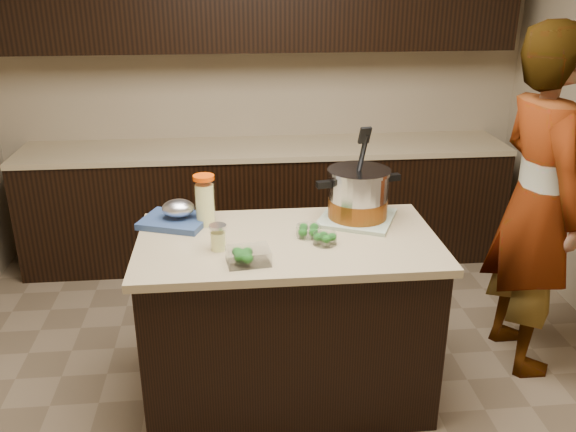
# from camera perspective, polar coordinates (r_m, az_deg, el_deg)

# --- Properties ---
(ground_plane) EXTENTS (4.00, 4.00, 0.00)m
(ground_plane) POSITION_cam_1_polar(r_m,az_deg,el_deg) (3.42, 0.00, -16.05)
(ground_plane) COLOR brown
(ground_plane) RESTS_ON ground
(room_shell) EXTENTS (4.04, 4.04, 2.72)m
(room_shell) POSITION_cam_1_polar(r_m,az_deg,el_deg) (2.72, 0.00, 13.69)
(room_shell) COLOR tan
(room_shell) RESTS_ON ground
(back_cabinets) EXTENTS (3.60, 0.63, 2.33)m
(back_cabinets) POSITION_cam_1_polar(r_m,az_deg,el_deg) (4.58, -2.14, 7.20)
(back_cabinets) COLOR black
(back_cabinets) RESTS_ON ground
(island) EXTENTS (1.46, 0.81, 0.90)m
(island) POSITION_cam_1_polar(r_m,az_deg,el_deg) (3.16, 0.00, -9.58)
(island) COLOR black
(island) RESTS_ON ground
(dish_towel) EXTENTS (0.48, 0.48, 0.02)m
(dish_towel) POSITION_cam_1_polar(r_m,az_deg,el_deg) (3.20, 6.48, -0.18)
(dish_towel) COLOR #5E8056
(dish_towel) RESTS_ON island
(stock_pot) EXTENTS (0.45, 0.38, 0.46)m
(stock_pot) POSITION_cam_1_polar(r_m,az_deg,el_deg) (3.15, 6.57, 1.80)
(stock_pot) COLOR #B7B7BC
(stock_pot) RESTS_ON dish_towel
(lemonade_pitcher) EXTENTS (0.11, 0.11, 0.26)m
(lemonade_pitcher) POSITION_cam_1_polar(r_m,az_deg,el_deg) (3.11, -7.78, 1.30)
(lemonade_pitcher) COLOR #F0F093
(lemonade_pitcher) RESTS_ON island
(mason_jar) EXTENTS (0.08, 0.08, 0.13)m
(mason_jar) POSITION_cam_1_polar(r_m,az_deg,el_deg) (2.84, -6.56, -2.06)
(mason_jar) COLOR #F0F093
(mason_jar) RESTS_ON island
(broccoli_tub_left) EXTENTS (0.15, 0.15, 0.06)m
(broccoli_tub_left) POSITION_cam_1_polar(r_m,az_deg,el_deg) (2.97, 1.92, -1.45)
(broccoli_tub_left) COLOR silver
(broccoli_tub_left) RESTS_ON island
(broccoli_tub_right) EXTENTS (0.14, 0.14, 0.05)m
(broccoli_tub_right) POSITION_cam_1_polar(r_m,az_deg,el_deg) (2.89, 3.47, -2.18)
(broccoli_tub_right) COLOR silver
(broccoli_tub_right) RESTS_ON island
(broccoli_tub_rect) EXTENTS (0.21, 0.16, 0.07)m
(broccoli_tub_rect) POSITION_cam_1_polar(r_m,az_deg,el_deg) (2.71, -3.73, -3.82)
(broccoli_tub_rect) COLOR silver
(broccoli_tub_rect) RESTS_ON island
(blue_tray) EXTENTS (0.39, 0.35, 0.12)m
(blue_tray) POSITION_cam_1_polar(r_m,az_deg,el_deg) (3.16, -10.40, -0.01)
(blue_tray) COLOR navy
(blue_tray) RESTS_ON island
(person) EXTENTS (0.48, 0.71, 1.90)m
(person) POSITION_cam_1_polar(r_m,az_deg,el_deg) (3.52, 22.32, 1.06)
(person) COLOR gray
(person) RESTS_ON ground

